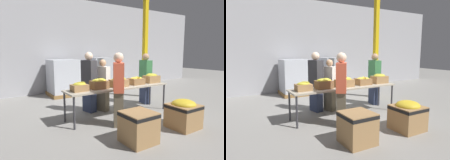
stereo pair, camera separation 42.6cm
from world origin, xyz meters
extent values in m
plane|color=gray|center=(0.00, 0.00, 0.00)|extent=(30.00, 30.00, 0.00)
cube|color=#A8A8AD|center=(0.00, 4.00, 2.00)|extent=(16.00, 0.08, 4.00)
cube|color=#B2A893|center=(0.00, 0.00, 0.79)|extent=(3.05, 0.72, 0.04)
cylinder|color=#38383D|center=(-1.46, -0.30, 0.39)|extent=(0.05, 0.05, 0.77)
cylinder|color=#38383D|center=(1.46, -0.30, 0.39)|extent=(0.05, 0.05, 0.77)
cylinder|color=#38383D|center=(-1.46, 0.30, 0.39)|extent=(0.05, 0.05, 0.77)
cylinder|color=#38383D|center=(1.46, 0.30, 0.39)|extent=(0.05, 0.05, 0.77)
cube|color=#A37A4C|center=(-1.19, 0.00, 0.89)|extent=(0.39, 0.30, 0.16)
ellipsoid|color=gold|center=(-1.19, 0.00, 0.98)|extent=(0.32, 0.25, 0.10)
ellipsoid|color=gold|center=(-1.13, -0.02, 1.01)|extent=(0.14, 0.15, 0.04)
ellipsoid|color=gold|center=(-1.16, -0.04, 1.03)|extent=(0.20, 0.12, 0.05)
ellipsoid|color=gold|center=(-1.17, -0.04, 1.02)|extent=(0.16, 0.13, 0.05)
cube|color=olive|center=(-0.63, 0.01, 0.91)|extent=(0.43, 0.31, 0.21)
ellipsoid|color=gold|center=(-0.63, 0.01, 1.02)|extent=(0.39, 0.27, 0.10)
ellipsoid|color=gold|center=(-0.53, 0.10, 1.05)|extent=(0.19, 0.06, 0.04)
ellipsoid|color=gold|center=(-0.66, 0.02, 1.06)|extent=(0.11, 0.17, 0.04)
ellipsoid|color=gold|center=(-0.71, -0.07, 1.05)|extent=(0.21, 0.04, 0.04)
ellipsoid|color=gold|center=(-0.57, 0.08, 1.05)|extent=(0.04, 0.15, 0.04)
cube|color=#A37A4C|center=(-0.03, -0.02, 0.91)|extent=(0.49, 0.31, 0.20)
ellipsoid|color=gold|center=(-0.03, -0.02, 1.02)|extent=(0.41, 0.26, 0.12)
ellipsoid|color=gold|center=(0.03, -0.04, 1.04)|extent=(0.18, 0.06, 0.05)
ellipsoid|color=gold|center=(-0.15, -0.11, 1.06)|extent=(0.14, 0.12, 0.04)
ellipsoid|color=gold|center=(-0.06, -0.06, 1.06)|extent=(0.14, 0.21, 0.05)
ellipsoid|color=gold|center=(0.03, -0.01, 1.05)|extent=(0.18, 0.11, 0.06)
cube|color=olive|center=(0.61, 0.00, 0.90)|extent=(0.42, 0.34, 0.18)
ellipsoid|color=yellow|center=(0.61, 0.00, 0.99)|extent=(0.37, 0.27, 0.07)
ellipsoid|color=yellow|center=(0.54, -0.09, 1.01)|extent=(0.13, 0.14, 0.05)
ellipsoid|color=yellow|center=(0.63, 0.02, 1.02)|extent=(0.19, 0.18, 0.04)
ellipsoid|color=yellow|center=(0.61, -0.06, 1.02)|extent=(0.07, 0.21, 0.05)
cube|color=#A37A4C|center=(1.22, 0.00, 0.92)|extent=(0.46, 0.32, 0.21)
ellipsoid|color=gold|center=(1.22, 0.00, 1.03)|extent=(0.39, 0.28, 0.12)
ellipsoid|color=gold|center=(1.19, 0.06, 1.07)|extent=(0.14, 0.13, 0.04)
ellipsoid|color=gold|center=(1.26, 0.09, 1.06)|extent=(0.16, 0.16, 0.04)
cube|color=#6B604C|center=(-0.17, 0.60, 0.36)|extent=(0.29, 0.39, 0.73)
cube|color=silver|center=(-0.17, 0.60, 1.03)|extent=(0.33, 0.45, 0.60)
sphere|color=tan|center=(-0.17, 0.60, 1.43)|extent=(0.21, 0.21, 0.21)
cube|color=#6B604C|center=(-0.48, -0.63, 0.41)|extent=(0.39, 0.45, 0.82)
cube|color=#EA5B3D|center=(-0.48, -0.63, 1.17)|extent=(0.45, 0.52, 0.68)
sphere|color=beige|center=(-0.48, -0.63, 1.62)|extent=(0.23, 0.23, 0.23)
cube|color=#2D3856|center=(-0.55, 0.74, 0.41)|extent=(0.29, 0.43, 0.83)
cube|color=#333338|center=(-0.55, 0.74, 1.17)|extent=(0.32, 0.50, 0.68)
sphere|color=beige|center=(-0.55, 0.74, 1.63)|extent=(0.23, 0.23, 0.23)
cube|color=#2D3856|center=(1.48, 0.55, 0.40)|extent=(0.27, 0.41, 0.80)
cube|color=#387A47|center=(1.48, 0.55, 1.14)|extent=(0.30, 0.48, 0.66)
sphere|color=tan|center=(1.48, 0.55, 1.58)|extent=(0.23, 0.23, 0.23)
cube|color=#A37A4C|center=(-0.68, -1.59, 0.31)|extent=(0.59, 0.59, 0.62)
cube|color=black|center=(-0.68, -1.59, 0.56)|extent=(0.60, 0.60, 0.07)
cube|color=#A37A4C|center=(0.68, -1.59, 0.28)|extent=(0.63, 0.63, 0.56)
cube|color=black|center=(0.68, -1.59, 0.50)|extent=(0.63, 0.63, 0.07)
ellipsoid|color=gold|center=(0.68, -1.59, 0.57)|extent=(0.54, 0.54, 0.22)
cube|color=yellow|center=(2.17, 1.35, 2.00)|extent=(0.15, 0.15, 4.00)
cube|color=olive|center=(-0.40, 3.28, 0.07)|extent=(1.15, 1.15, 0.13)
cube|color=silver|center=(-0.40, 3.28, 0.78)|extent=(1.06, 1.06, 1.30)
cube|color=olive|center=(1.29, 3.28, 0.07)|extent=(0.95, 0.95, 0.13)
cube|color=#B2B7C1|center=(1.29, 3.28, 0.80)|extent=(0.87, 0.87, 1.35)
camera|label=1|loc=(-3.16, -4.38, 1.78)|focal=32.00mm
camera|label=2|loc=(-2.80, -4.60, 1.78)|focal=32.00mm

